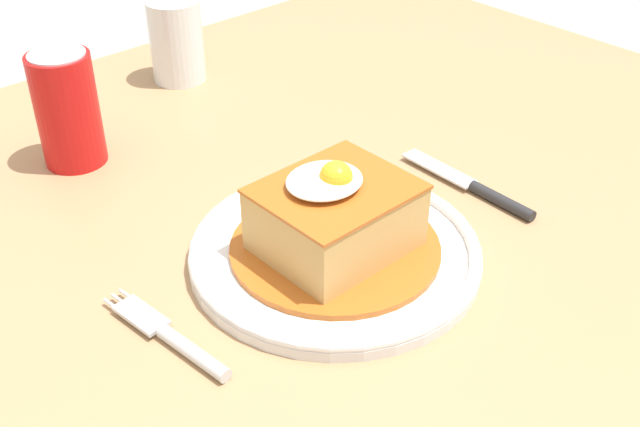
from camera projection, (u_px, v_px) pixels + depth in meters
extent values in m
cube|color=#A87F56|center=(208.00, 243.00, 0.77)|extent=(1.38, 0.86, 0.04)
cylinder|color=#A87F56|center=(375.00, 191.00, 1.53)|extent=(0.07, 0.07, 0.70)
cylinder|color=white|center=(335.00, 255.00, 0.71)|extent=(0.26, 0.26, 0.01)
torus|color=white|center=(335.00, 248.00, 0.71)|extent=(0.26, 0.26, 0.01)
cylinder|color=#B75B1E|center=(335.00, 248.00, 0.71)|extent=(0.19, 0.19, 0.01)
cube|color=tan|center=(335.00, 218.00, 0.69)|extent=(0.13, 0.11, 0.06)
cube|color=#B75B1E|center=(336.00, 189.00, 0.67)|extent=(0.13, 0.11, 0.00)
ellipsoid|color=white|center=(324.00, 180.00, 0.67)|extent=(0.07, 0.06, 0.01)
sphere|color=yellow|center=(336.00, 177.00, 0.66)|extent=(0.03, 0.03, 0.03)
cylinder|color=silver|center=(193.00, 353.00, 0.61)|extent=(0.02, 0.08, 0.01)
cube|color=silver|center=(141.00, 315.00, 0.64)|extent=(0.03, 0.05, 0.00)
cylinder|color=silver|center=(130.00, 297.00, 0.66)|extent=(0.01, 0.03, 0.00)
cylinder|color=silver|center=(122.00, 302.00, 0.66)|extent=(0.01, 0.03, 0.00)
cylinder|color=silver|center=(114.00, 307.00, 0.65)|extent=(0.01, 0.03, 0.00)
cylinder|color=#262628|center=(502.00, 201.00, 0.78)|extent=(0.01, 0.08, 0.01)
cube|color=silver|center=(439.00, 168.00, 0.83)|extent=(0.02, 0.09, 0.00)
cylinder|color=red|center=(67.00, 110.00, 0.83)|extent=(0.07, 0.07, 0.12)
cylinder|color=silver|center=(56.00, 54.00, 0.79)|extent=(0.06, 0.06, 0.00)
cylinder|color=silver|center=(178.00, 58.00, 1.02)|extent=(0.06, 0.06, 0.06)
cylinder|color=silver|center=(176.00, 41.00, 1.00)|extent=(0.07, 0.07, 0.10)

